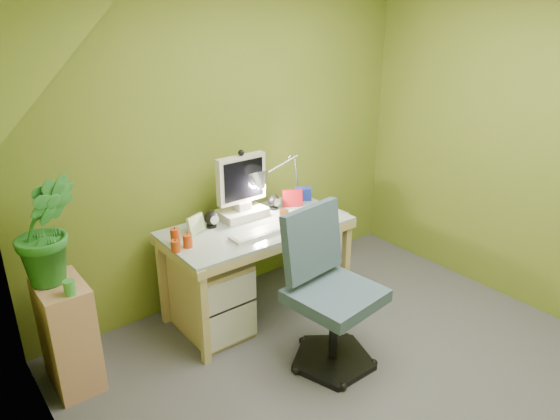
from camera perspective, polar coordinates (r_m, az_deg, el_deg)
floor at (r=3.29m, az=11.39°, el=-19.37°), size 3.20×3.20×0.01m
wall_back at (r=3.81m, az=-5.59°, el=7.60°), size 3.20×0.01×2.40m
wall_left at (r=1.83m, az=-21.24°, el=-10.90°), size 0.01×3.20×2.40m
wall_right at (r=3.98m, az=28.26°, el=5.70°), size 0.01×3.20×2.40m
slope_ceiling at (r=1.82m, az=-5.72°, el=12.49°), size 1.10×3.20×1.10m
desk at (r=3.76m, az=-2.50°, el=-6.50°), size 1.31×0.67×0.70m
monitor at (r=3.64m, az=-4.31°, el=3.19°), size 0.40×0.23×0.54m
speaker_left at (r=3.57m, az=-7.63°, el=-0.99°), size 0.11×0.11×0.12m
speaker_right at (r=3.85m, az=-0.71°, el=0.90°), size 0.10×0.10×0.11m
keyboard at (r=3.45m, az=-2.34°, el=-2.54°), size 0.42×0.14×0.02m
mousepad at (r=3.72m, az=3.44°, el=-0.82°), size 0.25×0.20×0.01m
mouse at (r=3.71m, az=3.44°, el=-0.62°), size 0.11×0.07×0.03m
amber_tumbler at (r=3.63m, az=0.44°, el=-0.71°), size 0.08×0.08×0.09m
candle_cluster at (r=3.31m, az=-11.22°, el=-3.21°), size 0.18×0.16×0.11m
photo_frame_red at (r=3.90m, az=1.40°, el=1.34°), size 0.15×0.09×0.13m
photo_frame_blue at (r=4.02m, az=2.59°, el=1.81°), size 0.11×0.09×0.11m
photo_frame_green at (r=3.50m, az=-9.30°, el=-1.56°), size 0.14×0.07×0.12m
desk_lamp at (r=3.89m, az=1.21°, el=4.72°), size 0.57×0.36×0.57m
side_ledge at (r=3.33m, az=-22.40°, el=-12.68°), size 0.25×0.39×0.68m
potted_plant at (r=3.07m, az=-24.45°, el=-1.97°), size 0.39×0.33×0.64m
green_cup at (r=3.01m, az=-22.27°, el=-7.97°), size 0.08×0.08×0.08m
task_chair at (r=3.17m, az=6.18°, el=-9.09°), size 0.63×0.63×1.03m
radiator at (r=4.60m, az=5.16°, el=-2.99°), size 0.41×0.18×0.40m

